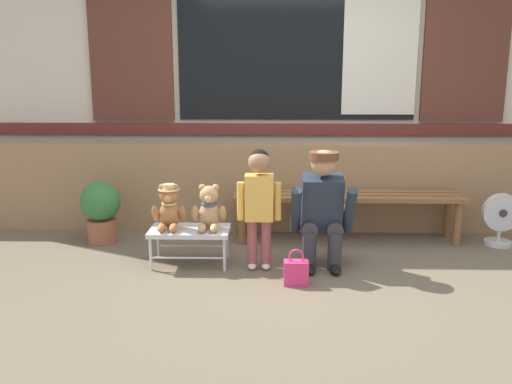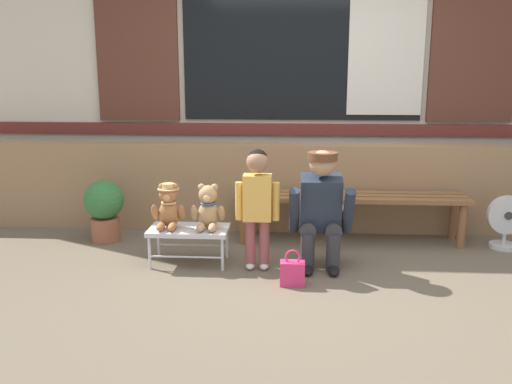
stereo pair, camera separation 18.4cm
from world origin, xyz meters
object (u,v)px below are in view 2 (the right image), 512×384
(handbag_on_ground, at_px, (292,273))
(teddy_bear_with_hat, at_px, (169,207))
(adult_crouching, at_px, (322,209))
(potted_plant, at_px, (104,207))
(floor_fan, at_px, (506,223))
(teddy_bear_plain, at_px, (208,209))
(small_display_bench, at_px, (189,232))
(child_standing, at_px, (257,196))
(wooden_bench_long, at_px, (350,202))

(handbag_on_ground, bearing_deg, teddy_bear_with_hat, 157.44)
(adult_crouching, distance_m, potted_plant, 2.04)
(teddy_bear_with_hat, height_order, floor_fan, teddy_bear_with_hat)
(teddy_bear_plain, height_order, adult_crouching, adult_crouching)
(handbag_on_ground, bearing_deg, adult_crouching, 60.48)
(small_display_bench, xyz_separation_m, teddy_bear_plain, (0.16, 0.00, 0.20))
(teddy_bear_with_hat, relative_size, teddy_bear_plain, 1.00)
(small_display_bench, height_order, child_standing, child_standing)
(adult_crouching, xyz_separation_m, potted_plant, (-1.95, 0.56, -0.16))
(child_standing, relative_size, floor_fan, 2.00)
(teddy_bear_plain, bearing_deg, wooden_bench_long, 29.79)
(teddy_bear_with_hat, bearing_deg, small_display_bench, -0.77)
(small_display_bench, xyz_separation_m, handbag_on_ground, (0.84, -0.41, -0.17))
(teddy_bear_plain, relative_size, floor_fan, 0.76)
(small_display_bench, distance_m, teddy_bear_plain, 0.25)
(handbag_on_ground, bearing_deg, potted_plant, 150.86)
(adult_crouching, bearing_deg, small_display_bench, 179.36)
(child_standing, bearing_deg, floor_fan, 16.46)
(teddy_bear_plain, height_order, potted_plant, teddy_bear_plain)
(wooden_bench_long, height_order, teddy_bear_with_hat, teddy_bear_with_hat)
(teddy_bear_with_hat, height_order, potted_plant, teddy_bear_with_hat)
(small_display_bench, bearing_deg, handbag_on_ground, -26.20)
(teddy_bear_plain, xyz_separation_m, floor_fan, (2.55, 0.55, -0.23))
(wooden_bench_long, distance_m, floor_fan, 1.36)
(wooden_bench_long, bearing_deg, handbag_on_ground, -115.36)
(small_display_bench, relative_size, teddy_bear_with_hat, 1.76)
(small_display_bench, distance_m, handbag_on_ground, 0.95)
(potted_plant, distance_m, floor_fan, 3.60)
(teddy_bear_with_hat, distance_m, handbag_on_ground, 1.15)
(wooden_bench_long, height_order, adult_crouching, adult_crouching)
(potted_plant, bearing_deg, child_standing, -23.46)
(child_standing, bearing_deg, adult_crouching, 7.62)
(small_display_bench, bearing_deg, wooden_bench_long, 26.85)
(small_display_bench, height_order, handbag_on_ground, small_display_bench)
(wooden_bench_long, relative_size, handbag_on_ground, 7.72)
(wooden_bench_long, xyz_separation_m, teddy_bear_with_hat, (-1.52, -0.69, 0.10))
(child_standing, distance_m, floor_fan, 2.27)
(child_standing, relative_size, potted_plant, 1.68)
(child_standing, height_order, floor_fan, child_standing)
(handbag_on_ground, relative_size, floor_fan, 0.57)
(potted_plant, bearing_deg, floor_fan, 0.13)
(teddy_bear_plain, distance_m, adult_crouching, 0.91)
(teddy_bear_plain, bearing_deg, teddy_bear_with_hat, 179.87)
(wooden_bench_long, distance_m, child_standing, 1.13)
(adult_crouching, relative_size, handbag_on_ground, 3.49)
(adult_crouching, bearing_deg, child_standing, -172.38)
(floor_fan, bearing_deg, teddy_bear_with_hat, -169.09)
(wooden_bench_long, height_order, handbag_on_ground, wooden_bench_long)
(handbag_on_ground, height_order, floor_fan, floor_fan)
(small_display_bench, height_order, floor_fan, floor_fan)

